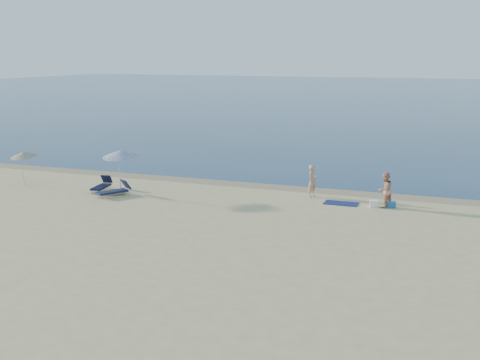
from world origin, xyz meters
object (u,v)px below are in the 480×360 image
person_left (312,181)px  person_right (385,190)px  blue_cooler (391,204)px  umbrella_near (121,153)px

person_left → person_right: person_right is taller
person_right → blue_cooler: (0.33, 0.08, -0.71)m
blue_cooler → umbrella_near: 14.02m
person_left → person_right: size_ratio=0.98×
blue_cooler → umbrella_near: size_ratio=0.17×
blue_cooler → umbrella_near: (-13.70, -2.13, 2.05)m
person_right → blue_cooler: 0.79m
blue_cooler → person_right: bearing=-177.3°
person_left → umbrella_near: (-9.58, -2.96, 1.36)m
blue_cooler → person_left: bearing=156.9°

